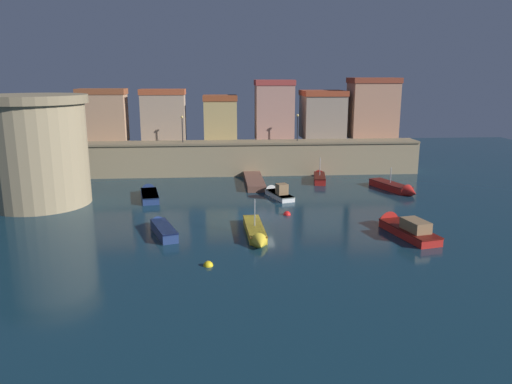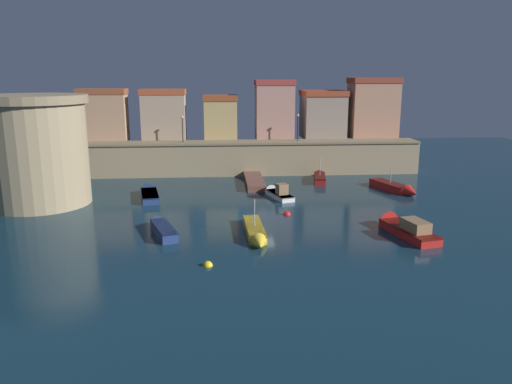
{
  "view_description": "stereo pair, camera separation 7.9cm",
  "coord_description": "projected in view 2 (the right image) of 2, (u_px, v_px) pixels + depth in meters",
  "views": [
    {
      "loc": [
        -3.76,
        -42.99,
        12.52
      ],
      "look_at": [
        0.0,
        5.33,
        0.98
      ],
      "focal_mm": 34.97,
      "sensor_mm": 36.0,
      "label": 1
    },
    {
      "loc": [
        -3.68,
        -42.99,
        12.52
      ],
      "look_at": [
        0.0,
        5.33,
        0.98
      ],
      "focal_mm": 34.97,
      "sensor_mm": 36.0,
      "label": 2
    }
  ],
  "objects": [
    {
      "name": "moored_boat_5",
      "position": [
        149.0,
        193.0,
        51.87
      ],
      "size": [
        2.69,
        6.63,
        1.51
      ],
      "rotation": [
        0.0,
        0.0,
        1.75
      ],
      "color": "navy",
      "rests_on": "ground"
    },
    {
      "name": "old_town_backdrop",
      "position": [
        267.0,
        113.0,
        66.01
      ],
      "size": [
        41.77,
        6.02,
        8.06
      ],
      "color": "tan",
      "rests_on": "ground"
    },
    {
      "name": "moored_boat_6",
      "position": [
        320.0,
        177.0,
        59.83
      ],
      "size": [
        2.22,
        6.06,
        3.08
      ],
      "rotation": [
        0.0,
        0.0,
        1.4
      ],
      "color": "red",
      "rests_on": "ground"
    },
    {
      "name": "quay_wall",
      "position": [
        248.0,
        158.0,
        63.33
      ],
      "size": [
        43.52,
        3.75,
        4.18
      ],
      "color": "#9E8966",
      "rests_on": "ground"
    },
    {
      "name": "mooring_buoy_0",
      "position": [
        208.0,
        266.0,
        33.29
      ],
      "size": [
        0.67,
        0.67,
        0.67
      ],
      "primitive_type": "sphere",
      "color": "yellow",
      "rests_on": "ground"
    },
    {
      "name": "moored_boat_3",
      "position": [
        403.0,
        227.0,
        40.08
      ],
      "size": [
        3.43,
        7.55,
        2.08
      ],
      "rotation": [
        0.0,
        0.0,
        1.79
      ],
      "color": "red",
      "rests_on": "ground"
    },
    {
      "name": "quay_lamp_1",
      "position": [
        298.0,
        123.0,
        62.79
      ],
      "size": [
        0.32,
        0.32,
        3.39
      ],
      "color": "black",
      "rests_on": "quay_wall"
    },
    {
      "name": "moored_boat_1",
      "position": [
        256.0,
        233.0,
        39.1
      ],
      "size": [
        1.55,
        7.45,
        3.14
      ],
      "rotation": [
        0.0,
        0.0,
        -1.54
      ],
      "color": "gold",
      "rests_on": "ground"
    },
    {
      "name": "fortress_tower",
      "position": [
        37.0,
        150.0,
        47.96
      ],
      "size": [
        10.23,
        10.23,
        10.6
      ],
      "color": "#9E8966",
      "rests_on": "ground"
    },
    {
      "name": "pier_dock",
      "position": [
        254.0,
        181.0,
        57.87
      ],
      "size": [
        2.04,
        8.71,
        0.7
      ],
      "color": "brown",
      "rests_on": "ground"
    },
    {
      "name": "moored_boat_2",
      "position": [
        396.0,
        188.0,
        54.22
      ],
      "size": [
        3.79,
        7.17,
        2.86
      ],
      "rotation": [
        0.0,
        0.0,
        -1.23
      ],
      "color": "red",
      "rests_on": "ground"
    },
    {
      "name": "moored_boat_0",
      "position": [
        276.0,
        192.0,
        52.1
      ],
      "size": [
        3.01,
        5.8,
        2.01
      ],
      "rotation": [
        0.0,
        0.0,
        1.87
      ],
      "color": "white",
      "rests_on": "ground"
    },
    {
      "name": "quay_lamp_0",
      "position": [
        182.0,
        124.0,
        61.74
      ],
      "size": [
        0.32,
        0.32,
        3.27
      ],
      "color": "black",
      "rests_on": "quay_wall"
    },
    {
      "name": "moored_boat_4",
      "position": [
        162.0,
        228.0,
        40.13
      ],
      "size": [
        3.02,
        6.03,
        1.15
      ],
      "rotation": [
        0.0,
        0.0,
        1.89
      ],
      "color": "navy",
      "rests_on": "ground"
    },
    {
      "name": "ground_plane",
      "position": [
        260.0,
        216.0,
        44.87
      ],
      "size": [
        106.81,
        106.81,
        0.0
      ],
      "primitive_type": "plane",
      "color": "#112D3D"
    },
    {
      "name": "mooring_buoy_1",
      "position": [
        287.0,
        215.0,
        45.31
      ],
      "size": [
        0.68,
        0.68,
        0.68
      ],
      "primitive_type": "sphere",
      "color": "red",
      "rests_on": "ground"
    }
  ]
}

